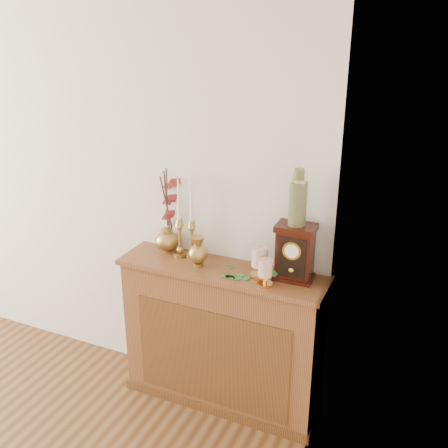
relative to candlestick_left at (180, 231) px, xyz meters
The scene contains 10 objects.
console_shelf 0.72m from the candlestick_left, ahead, with size 1.24×0.34×0.93m.
candlestick_left is the anchor object (origin of this frame).
candlestick_center 0.08m from the candlestick_left, 10.06° to the left, with size 0.08×0.08×0.48m.
bud_vase 0.19m from the candlestick_left, 26.40° to the right, with size 0.11×0.11×0.18m.
ginger_jar 0.15m from the candlestick_left, 145.62° to the left, with size 0.22×0.24×0.54m.
pillar_candle_left 0.54m from the candlestick_left, ahead, with size 0.10×0.10×0.19m.
pillar_candle_right 0.62m from the candlestick_left, 13.81° to the right, with size 0.08×0.08×0.16m.
ivy_garland 0.49m from the candlestick_left, 11.99° to the right, with size 0.35×0.15×0.07m.
mantel_clock 0.71m from the candlestick_left, ahead, with size 0.22×0.16×0.32m.
ceramic_vase 0.77m from the candlestick_left, ahead, with size 0.09×0.09×0.31m.
Camera 1 is at (2.53, -0.37, 2.27)m, focal length 42.00 mm.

